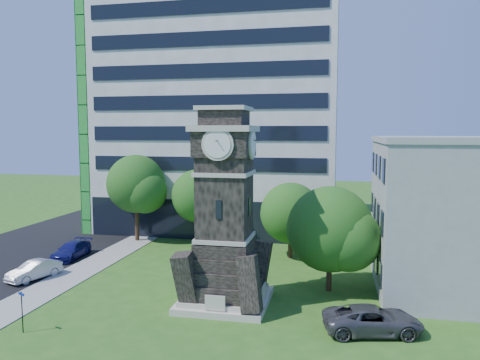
% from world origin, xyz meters
% --- Properties ---
extents(ground, '(160.00, 160.00, 0.00)m').
position_xyz_m(ground, '(0.00, 0.00, 0.00)').
color(ground, '#2B5D1A').
rests_on(ground, ground).
extents(sidewalk, '(3.00, 70.00, 0.06)m').
position_xyz_m(sidewalk, '(-9.50, 5.00, 0.03)').
color(sidewalk, gray).
rests_on(sidewalk, ground).
extents(clock_tower, '(5.40, 5.40, 12.22)m').
position_xyz_m(clock_tower, '(3.00, 2.00, 5.28)').
color(clock_tower, '#BDB3A5').
rests_on(clock_tower, ground).
extents(office_tall, '(26.20, 15.11, 28.60)m').
position_xyz_m(office_tall, '(-3.20, 25.84, 14.22)').
color(office_tall, white).
rests_on(office_tall, ground).
extents(car_street_mid, '(2.58, 4.24, 1.32)m').
position_xyz_m(car_street_mid, '(-11.80, 3.85, 0.66)').
color(car_street_mid, '#A8AAB0').
rests_on(car_street_mid, ground).
extents(car_street_north, '(2.08, 4.69, 1.34)m').
position_xyz_m(car_street_north, '(-12.34, 9.57, 0.67)').
color(car_street_north, navy).
rests_on(car_street_north, ground).
extents(car_east_lot, '(5.63, 3.46, 1.46)m').
position_xyz_m(car_east_lot, '(11.74, -0.65, 0.73)').
color(car_east_lot, '#47474C').
rests_on(car_east_lot, ground).
extents(park_bench, '(1.66, 0.44, 0.86)m').
position_xyz_m(park_bench, '(3.75, 0.28, 0.45)').
color(park_bench, black).
rests_on(park_bench, ground).
extents(street_sign, '(0.54, 0.05, 2.26)m').
position_xyz_m(street_sign, '(-6.57, -4.45, 1.41)').
color(street_sign, black).
rests_on(street_sign, ground).
extents(tree_nw, '(6.26, 5.69, 8.52)m').
position_xyz_m(tree_nw, '(-9.49, 16.79, 5.44)').
color(tree_nw, '#332114').
rests_on(tree_nw, ground).
extents(tree_nc, '(5.66, 5.14, 7.16)m').
position_xyz_m(tree_nc, '(-3.34, 17.34, 4.40)').
color(tree_nc, '#332114').
rests_on(tree_nc, ground).
extents(tree_ne, '(5.67, 5.16, 6.47)m').
position_xyz_m(tree_ne, '(5.98, 13.55, 3.73)').
color(tree_ne, '#332114').
rests_on(tree_ne, ground).
extents(tree_east, '(6.32, 5.75, 7.13)m').
position_xyz_m(tree_east, '(9.40, 5.72, 4.08)').
color(tree_east, '#332114').
rests_on(tree_east, ground).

